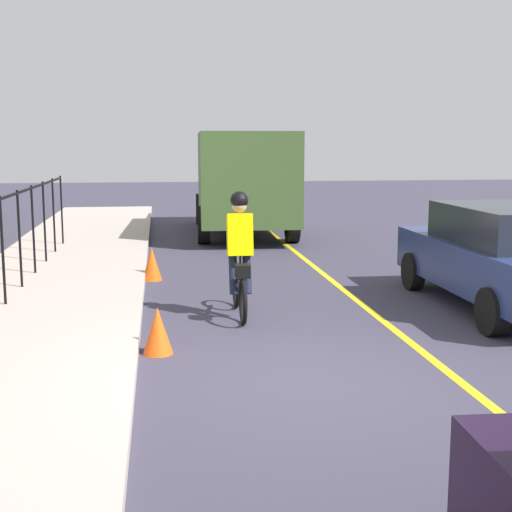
# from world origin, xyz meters

# --- Properties ---
(ground_plane) EXTENTS (80.00, 80.00, 0.00)m
(ground_plane) POSITION_xyz_m (0.00, 0.00, 0.00)
(ground_plane) COLOR #3A3648
(lane_line_centre) EXTENTS (36.00, 0.12, 0.01)m
(lane_line_centre) POSITION_xyz_m (0.00, -1.60, 0.00)
(lane_line_centre) COLOR yellow
(lane_line_centre) RESTS_ON ground
(cyclist_lead) EXTENTS (1.71, 0.36, 1.83)m
(cyclist_lead) POSITION_xyz_m (2.94, 0.39, 0.91)
(cyclist_lead) COLOR black
(cyclist_lead) RESTS_ON ground
(patrol_sedan) EXTENTS (4.41, 1.94, 1.58)m
(patrol_sedan) POSITION_xyz_m (2.94, -3.63, 0.82)
(patrol_sedan) COLOR navy
(patrol_sedan) RESTS_ON ground
(box_truck_background) EXTENTS (6.80, 2.76, 2.78)m
(box_truck_background) POSITION_xyz_m (12.45, -0.78, 1.55)
(box_truck_background) COLOR #3D582B
(box_truck_background) RESTS_ON ground
(traffic_cone_near) EXTENTS (0.36, 0.36, 0.61)m
(traffic_cone_near) POSITION_xyz_m (5.96, 1.68, 0.31)
(traffic_cone_near) COLOR #E85811
(traffic_cone_near) RESTS_ON ground
(traffic_cone_far) EXTENTS (0.36, 0.36, 0.57)m
(traffic_cone_far) POSITION_xyz_m (1.26, 1.57, 0.29)
(traffic_cone_far) COLOR #FB5814
(traffic_cone_far) RESTS_ON ground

